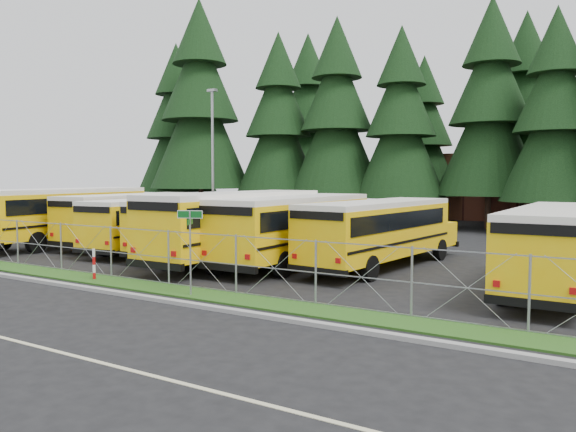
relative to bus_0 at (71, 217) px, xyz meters
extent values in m
plane|color=black|center=(14.41, -5.17, -1.61)|extent=(120.00, 120.00, 0.00)
cube|color=gray|center=(14.41, -8.27, -1.55)|extent=(50.00, 0.25, 0.12)
cube|color=#204714|center=(14.41, -6.87, -1.58)|extent=(50.00, 1.40, 0.06)
cube|color=brown|center=(20.41, 34.83, 1.39)|extent=(22.00, 10.00, 6.00)
cylinder|color=#95989D|center=(15.31, -7.16, -0.21)|extent=(0.06, 0.06, 2.80)
cube|color=#0B5019|center=(15.31, -7.16, 1.07)|extent=(0.74, 0.35, 0.22)
cube|color=white|center=(15.31, -7.16, 1.07)|extent=(0.77, 0.36, 0.26)
cube|color=#0B5019|center=(15.31, -7.16, 0.83)|extent=(0.25, 0.51, 0.18)
cylinder|color=#B20C0C|center=(10.35, -6.94, -1.01)|extent=(0.11, 0.11, 1.20)
cylinder|color=#95989D|center=(1.70, 10.79, 3.39)|extent=(0.20, 0.20, 10.00)
cube|color=#95989D|center=(1.70, 10.79, 8.44)|extent=(0.70, 0.35, 0.18)
camera|label=1|loc=(27.46, -20.93, 2.28)|focal=35.00mm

